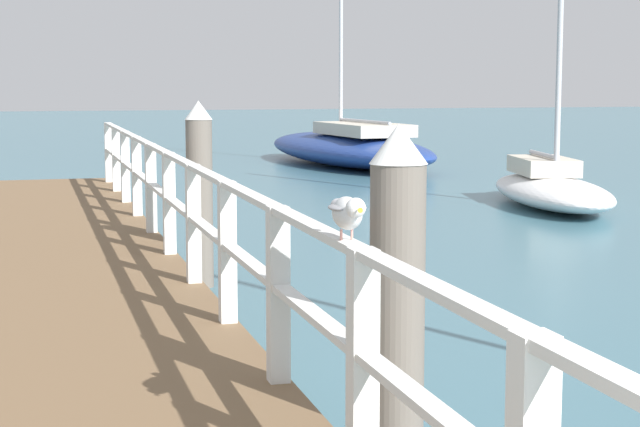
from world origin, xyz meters
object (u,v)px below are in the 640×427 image
dock_piling_far (200,194)px  seagull_foreground (347,211)px  dock_piling_near (397,320)px  boat_5 (348,147)px  boat_1 (551,187)px

dock_piling_far → seagull_foreground: dock_piling_far is taller
dock_piling_near → boat_5: bearing=73.6°
seagull_foreground → boat_1: boat_1 is taller
boat_5 → dock_piling_far: bearing=-118.9°
boat_5 → dock_piling_near: bearing=-112.8°
dock_piling_far → boat_1: size_ratio=0.31×
seagull_foreground → boat_1: size_ratio=0.07×
boat_1 → boat_5: bearing=-73.7°
dock_piling_near → seagull_foreground: size_ratio=4.19×
dock_piling_near → boat_5: 22.44m
dock_piling_near → dock_piling_far: same height
dock_piling_near → seagull_foreground: dock_piling_near is taller
dock_piling_near → boat_5: size_ratio=0.21×
dock_piling_near → boat_1: 13.90m
dock_piling_far → boat_5: (6.35, 15.27, -0.53)m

